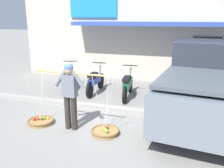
{
  "coord_description": "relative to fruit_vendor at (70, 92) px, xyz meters",
  "views": [
    {
      "loc": [
        2.26,
        -5.85,
        2.72
      ],
      "look_at": [
        0.19,
        0.6,
        0.85
      ],
      "focal_mm": 38.38,
      "sensor_mm": 36.0,
      "label": 1
    }
  ],
  "objects": [
    {
      "name": "ground_plane",
      "position": [
        0.43,
        0.86,
        -0.98
      ],
      "size": [
        90.0,
        90.0,
        0.0
      ],
      "primitive_type": "plane",
      "color": "gray"
    },
    {
      "name": "sidewalk_curb",
      "position": [
        0.43,
        1.56,
        -0.93
      ],
      "size": [
        20.0,
        0.24,
        0.1
      ],
      "primitive_type": "cube",
      "color": "gray",
      "rests_on": "ground"
    },
    {
      "name": "fruit_vendor",
      "position": [
        0.0,
        0.0,
        0.0
      ],
      "size": [
        1.83,
        0.22,
        1.7
      ],
      "color": "#2D2823",
      "rests_on": "ground"
    },
    {
      "name": "fruit_basket_left_side",
      "position": [
        -0.92,
        0.02,
        -0.9
      ],
      "size": [
        0.68,
        0.68,
        1.45
      ],
      "color": "#9E7542",
      "rests_on": "ground"
    },
    {
      "name": "fruit_basket_right_side",
      "position": [
        0.92,
        -0.01,
        -0.9
      ],
      "size": [
        0.68,
        0.68,
        1.45
      ],
      "color": "#9E7542",
      "rests_on": "ground"
    },
    {
      "name": "motorcycle_nearest_shop",
      "position": [
        -1.66,
        2.99,
        -0.53
      ],
      "size": [
        0.66,
        1.78,
        1.09
      ],
      "color": "black",
      "rests_on": "ground"
    },
    {
      "name": "motorcycle_second_in_row",
      "position": [
        -0.54,
        3.0,
        -0.53
      ],
      "size": [
        0.54,
        1.82,
        1.09
      ],
      "color": "black",
      "rests_on": "ground"
    },
    {
      "name": "motorcycle_third_in_row",
      "position": [
        0.75,
        2.84,
        -0.53
      ],
      "size": [
        0.54,
        1.82,
        1.09
      ],
      "color": "black",
      "rests_on": "ground"
    },
    {
      "name": "parked_truck",
      "position": [
        3.17,
        1.67,
        0.05
      ],
      "size": [
        2.54,
        4.88,
        2.1
      ],
      "color": "slate",
      "rests_on": "ground"
    },
    {
      "name": "storefront_building",
      "position": [
        1.41,
        7.88,
        1.12
      ],
      "size": [
        13.0,
        6.0,
        4.2
      ],
      "color": "beige",
      "rests_on": "ground"
    },
    {
      "name": "wooden_crate",
      "position": [
        2.59,
        3.33,
        -0.82
      ],
      "size": [
        0.44,
        0.36,
        0.32
      ],
      "primitive_type": "cube",
      "color": "olive",
      "rests_on": "ground"
    }
  ]
}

